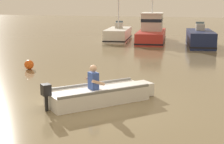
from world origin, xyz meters
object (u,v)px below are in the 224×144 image
object	(u,v)px
rowboat_with_person	(100,94)
moored_boat_navy	(200,39)
moored_boat_white	(118,35)
mooring_buoy	(29,65)
moored_boat_red	(152,31)

from	to	relation	value
rowboat_with_person	moored_boat_navy	world-z (taller)	moored_boat_navy
moored_boat_white	mooring_buoy	world-z (taller)	moored_boat_white
rowboat_with_person	moored_boat_navy	distance (m)	14.77
moored_boat_white	moored_boat_red	distance (m)	2.75
rowboat_with_person	moored_boat_red	distance (m)	16.56
mooring_buoy	moored_boat_red	bearing A→B (deg)	74.94
rowboat_with_person	moored_boat_navy	size ratio (longest dim) A/B	0.67
mooring_buoy	moored_boat_navy	bearing A→B (deg)	56.29
moored_boat_navy	moored_boat_red	bearing A→B (deg)	153.00
rowboat_with_person	mooring_buoy	distance (m)	6.22
moored_boat_navy	mooring_buoy	bearing A→B (deg)	-123.71
moored_boat_red	moored_boat_navy	distance (m)	4.18
moored_boat_navy	moored_boat_white	bearing A→B (deg)	162.35
rowboat_with_person	moored_boat_navy	bearing A→B (deg)	81.06
moored_boat_white	moored_boat_red	xyz separation A→B (m)	(2.73, -0.16, 0.35)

